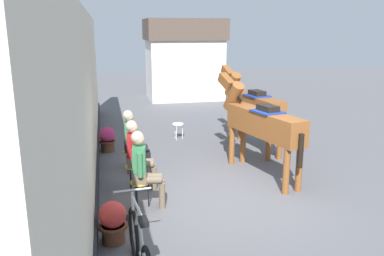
{
  "coord_description": "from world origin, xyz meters",
  "views": [
    {
      "loc": [
        -2.15,
        -6.67,
        3.07
      ],
      "look_at": [
        -0.4,
        1.2,
        1.05
      ],
      "focal_mm": 37.14,
      "sensor_mm": 36.0,
      "label": 1
    }
  ],
  "objects_px": {
    "seated_visitor_near": "(143,165)",
    "satchel_bag": "(119,220)",
    "seated_visitor_far": "(133,138)",
    "leaning_bicycle": "(140,250)",
    "flower_planter_nearest": "(113,221)",
    "seated_visitor_middle": "(137,151)",
    "saddled_horse_near": "(260,122)",
    "saddled_horse_far": "(252,105)",
    "spare_stool_white": "(178,126)",
    "flower_planter_farthest": "(107,139)"
  },
  "relations": [
    {
      "from": "saddled_horse_far",
      "to": "flower_planter_nearest",
      "type": "relative_size",
      "value": 4.65
    },
    {
      "from": "flower_planter_farthest",
      "to": "spare_stool_white",
      "type": "xyz_separation_m",
      "value": [
        1.98,
        0.74,
        0.07
      ]
    },
    {
      "from": "flower_planter_nearest",
      "to": "saddled_horse_far",
      "type": "bearing_deg",
      "value": 48.12
    },
    {
      "from": "seated_visitor_middle",
      "to": "satchel_bag",
      "type": "distance_m",
      "value": 1.65
    },
    {
      "from": "seated_visitor_far",
      "to": "flower_planter_nearest",
      "type": "relative_size",
      "value": 2.17
    },
    {
      "from": "saddled_horse_far",
      "to": "seated_visitor_middle",
      "type": "bearing_deg",
      "value": -145.55
    },
    {
      "from": "seated_visitor_near",
      "to": "leaning_bicycle",
      "type": "xyz_separation_m",
      "value": [
        -0.26,
        -2.07,
        -0.38
      ]
    },
    {
      "from": "flower_planter_farthest",
      "to": "leaning_bicycle",
      "type": "height_order",
      "value": "leaning_bicycle"
    },
    {
      "from": "seated_visitor_near",
      "to": "satchel_bag",
      "type": "distance_m",
      "value": 1.02
    },
    {
      "from": "saddled_horse_far",
      "to": "flower_planter_nearest",
      "type": "xyz_separation_m",
      "value": [
        -3.69,
        -4.12,
        -0.82
      ]
    },
    {
      "from": "seated_visitor_middle",
      "to": "flower_planter_farthest",
      "type": "relative_size",
      "value": 2.17
    },
    {
      "from": "saddled_horse_near",
      "to": "flower_planter_farthest",
      "type": "height_order",
      "value": "saddled_horse_near"
    },
    {
      "from": "flower_planter_nearest",
      "to": "seated_visitor_middle",
      "type": "bearing_deg",
      "value": 74.84
    },
    {
      "from": "seated_visitor_near",
      "to": "flower_planter_nearest",
      "type": "distance_m",
      "value": 1.32
    },
    {
      "from": "saddled_horse_near",
      "to": "saddled_horse_far",
      "type": "distance_m",
      "value": 2.0
    },
    {
      "from": "seated_visitor_far",
      "to": "satchel_bag",
      "type": "relative_size",
      "value": 4.96
    },
    {
      "from": "saddled_horse_near",
      "to": "flower_planter_nearest",
      "type": "distance_m",
      "value": 3.93
    },
    {
      "from": "seated_visitor_far",
      "to": "saddled_horse_near",
      "type": "distance_m",
      "value": 2.75
    },
    {
      "from": "leaning_bicycle",
      "to": "flower_planter_farthest",
      "type": "bearing_deg",
      "value": 93.29
    },
    {
      "from": "saddled_horse_far",
      "to": "satchel_bag",
      "type": "distance_m",
      "value": 5.2
    },
    {
      "from": "seated_visitor_middle",
      "to": "seated_visitor_far",
      "type": "xyz_separation_m",
      "value": [
        -0.0,
        1.0,
        0.0
      ]
    },
    {
      "from": "spare_stool_white",
      "to": "seated_visitor_middle",
      "type": "bearing_deg",
      "value": -112.93
    },
    {
      "from": "spare_stool_white",
      "to": "saddled_horse_near",
      "type": "bearing_deg",
      "value": -69.56
    },
    {
      "from": "leaning_bicycle",
      "to": "flower_planter_nearest",
      "type": "bearing_deg",
      "value": 107.72
    },
    {
      "from": "flower_planter_nearest",
      "to": "flower_planter_farthest",
      "type": "distance_m",
      "value": 4.62
    },
    {
      "from": "satchel_bag",
      "to": "flower_planter_farthest",
      "type": "bearing_deg",
      "value": -40.24
    },
    {
      "from": "seated_visitor_near",
      "to": "seated_visitor_middle",
      "type": "bearing_deg",
      "value": 92.67
    },
    {
      "from": "seated_visitor_near",
      "to": "leaning_bicycle",
      "type": "distance_m",
      "value": 2.12
    },
    {
      "from": "seated_visitor_far",
      "to": "leaning_bicycle",
      "type": "distance_m",
      "value": 3.93
    },
    {
      "from": "seated_visitor_far",
      "to": "flower_planter_nearest",
      "type": "height_order",
      "value": "seated_visitor_far"
    },
    {
      "from": "seated_visitor_middle",
      "to": "satchel_bag",
      "type": "relative_size",
      "value": 4.96
    },
    {
      "from": "saddled_horse_far",
      "to": "leaning_bicycle",
      "type": "relative_size",
      "value": 1.69
    },
    {
      "from": "saddled_horse_near",
      "to": "flower_planter_farthest",
      "type": "distance_m",
      "value": 4.07
    },
    {
      "from": "flower_planter_farthest",
      "to": "leaning_bicycle",
      "type": "distance_m",
      "value": 5.59
    },
    {
      "from": "saddled_horse_near",
      "to": "spare_stool_white",
      "type": "xyz_separation_m",
      "value": [
        -1.18,
        3.16,
        -0.76
      ]
    },
    {
      "from": "seated_visitor_far",
      "to": "flower_planter_farthest",
      "type": "bearing_deg",
      "value": 107.84
    },
    {
      "from": "flower_planter_farthest",
      "to": "spare_stool_white",
      "type": "distance_m",
      "value": 2.12
    },
    {
      "from": "flower_planter_nearest",
      "to": "seated_visitor_far",
      "type": "bearing_deg",
      "value": 79.88
    },
    {
      "from": "seated_visitor_far",
      "to": "saddled_horse_near",
      "type": "height_order",
      "value": "saddled_horse_near"
    },
    {
      "from": "seated_visitor_near",
      "to": "saddled_horse_far",
      "type": "distance_m",
      "value": 4.36
    },
    {
      "from": "seated_visitor_far",
      "to": "satchel_bag",
      "type": "distance_m",
      "value": 2.57
    },
    {
      "from": "saddled_horse_near",
      "to": "spare_stool_white",
      "type": "height_order",
      "value": "saddled_horse_near"
    },
    {
      "from": "seated_visitor_far",
      "to": "saddled_horse_near",
      "type": "relative_size",
      "value": 0.47
    },
    {
      "from": "seated_visitor_middle",
      "to": "leaning_bicycle",
      "type": "xyz_separation_m",
      "value": [
        -0.22,
        -2.91,
        -0.38
      ]
    },
    {
      "from": "seated_visitor_near",
      "to": "seated_visitor_middle",
      "type": "relative_size",
      "value": 1.0
    },
    {
      "from": "leaning_bicycle",
      "to": "spare_stool_white",
      "type": "relative_size",
      "value": 3.82
    },
    {
      "from": "seated_visitor_middle",
      "to": "saddled_horse_near",
      "type": "relative_size",
      "value": 0.47
    },
    {
      "from": "seated_visitor_far",
      "to": "satchel_bag",
      "type": "xyz_separation_m",
      "value": [
        -0.42,
        -2.44,
        -0.68
      ]
    },
    {
      "from": "flower_planter_nearest",
      "to": "satchel_bag",
      "type": "relative_size",
      "value": 2.29
    },
    {
      "from": "spare_stool_white",
      "to": "seated_visitor_near",
      "type": "bearing_deg",
      "value": -108.26
    }
  ]
}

